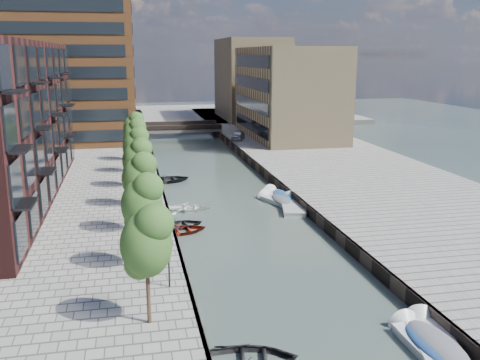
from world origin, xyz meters
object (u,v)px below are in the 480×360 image
object	(u,v)px
tree_2	(139,176)
motorboat_3	(280,197)
sloop_1	(179,227)
motorboat_1	(434,343)
motorboat_4	(278,201)
motorboat_2	(292,206)
tree_1	(142,201)
sloop_2	(181,233)
tree_6	(133,126)
sloop_4	(168,182)
tree_5	(134,135)
motorboat_0	(427,345)
tree_0	(146,240)
tree_4	(135,145)
sloop_3	(188,210)
bridge	(182,128)
car	(238,135)
tree_3	(137,158)

from	to	relation	value
tree_2	motorboat_3	world-z (taller)	tree_2
sloop_1	motorboat_1	distance (m)	23.51
motorboat_4	motorboat_2	bearing A→B (deg)	-65.38
tree_2	motorboat_4	world-z (taller)	tree_2
tree_1	sloop_2	bearing A→B (deg)	71.29
motorboat_2	sloop_2	bearing A→B (deg)	-154.93
tree_1	tree_6	bearing A→B (deg)	90.00
sloop_1	sloop_4	xyz separation A→B (m)	(0.31, 16.37, 0.00)
tree_5	motorboat_0	size ratio (longest dim) A/B	1.14
tree_0	tree_4	xyz separation A→B (m)	(0.00, 28.00, 0.00)
tree_2	sloop_2	world-z (taller)	tree_2
tree_1	motorboat_4	size ratio (longest dim) A/B	1.15
tree_2	motorboat_0	bearing A→B (deg)	-53.24
tree_5	sloop_3	bearing A→B (deg)	-70.69
sloop_2	motorboat_0	bearing A→B (deg)	-161.48
sloop_2	motorboat_3	world-z (taller)	motorboat_3
tree_6	tree_5	bearing A→B (deg)	-90.00
tree_0	tree_1	xyz separation A→B (m)	(0.00, 7.00, 0.00)
bridge	tree_1	bearing A→B (deg)	-97.93
tree_5	sloop_3	xyz separation A→B (m)	(4.39, -12.53, -5.31)
bridge	tree_2	distance (m)	54.81
bridge	motorboat_0	xyz separation A→B (m)	(4.58, -71.50, -1.18)
tree_5	car	bearing A→B (deg)	52.73
motorboat_1	bridge	bearing A→B (deg)	93.99
tree_0	motorboat_1	distance (m)	14.82
sloop_3	motorboat_4	bearing A→B (deg)	-75.48
tree_1	tree_5	xyz separation A→B (m)	(0.00, 28.00, 0.00)
motorboat_4	bridge	bearing A→B (deg)	95.95
tree_2	car	xyz separation A→B (m)	(16.00, 42.02, -3.61)
bridge	motorboat_3	distance (m)	43.76
motorboat_1	sloop_2	bearing A→B (deg)	117.70
tree_1	motorboat_0	world-z (taller)	tree_1
tree_1	tree_4	world-z (taller)	same
sloop_1	motorboat_3	size ratio (longest dim) A/B	0.77
tree_3	bridge	bearing A→B (deg)	79.75
sloop_2	sloop_4	distance (m)	17.75
tree_5	bridge	bearing A→B (deg)	75.56
tree_4	tree_6	world-z (taller)	same
motorboat_1	motorboat_4	distance (m)	26.70
tree_2	car	distance (m)	45.11
motorboat_2	tree_6	bearing A→B (deg)	124.18
sloop_3	car	distance (m)	35.55
tree_3	sloop_4	bearing A→B (deg)	75.30
motorboat_4	tree_2	bearing A→B (deg)	-144.98
tree_4	motorboat_2	bearing A→B (deg)	-25.39
tree_2	sloop_4	distance (m)	20.96
sloop_2	car	world-z (taller)	car
bridge	tree_4	world-z (taller)	tree_4
bridge	tree_1	world-z (taller)	tree_1
tree_6	sloop_2	world-z (taller)	tree_6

